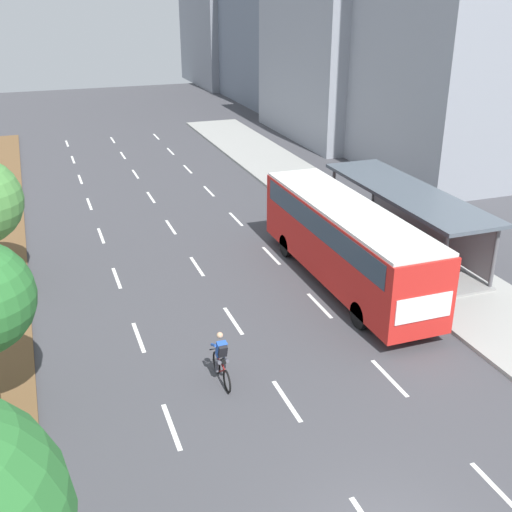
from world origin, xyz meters
TOP-DOWN VIEW (x-y plane):
  - sidewalk_right at (9.25, 20.00)m, footprint 4.50×52.00m
  - lane_divider_left at (-3.50, 18.81)m, footprint 0.14×48.62m
  - lane_divider_center at (0.00, 18.81)m, footprint 0.14×48.62m
  - lane_divider_right at (3.50, 18.81)m, footprint 0.14×48.62m
  - bus_shelter at (9.53, 14.55)m, footprint 2.90×10.38m
  - bus at (5.25, 12.55)m, footprint 2.54×11.29m
  - cyclist at (-1.53, 7.50)m, footprint 0.46×1.82m
  - building_mid_right at (18.18, 37.87)m, footprint 9.65×13.88m
  - building_far_right at (19.01, 54.26)m, footprint 8.64×15.42m

SIDE VIEW (x-z plane):
  - lane_divider_left at x=-3.50m, z-range 0.00..0.01m
  - lane_divider_center at x=0.00m, z-range 0.00..0.01m
  - lane_divider_right at x=3.50m, z-range 0.00..0.01m
  - sidewalk_right at x=9.25m, z-range 0.00..0.15m
  - cyclist at x=-1.53m, z-range -0.06..1.65m
  - bus_shelter at x=9.53m, z-range 0.44..3.30m
  - bus at x=5.25m, z-range 0.38..3.75m
  - building_mid_right at x=18.18m, z-range 0.00..12.18m
  - building_far_right at x=19.01m, z-range 0.00..19.16m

